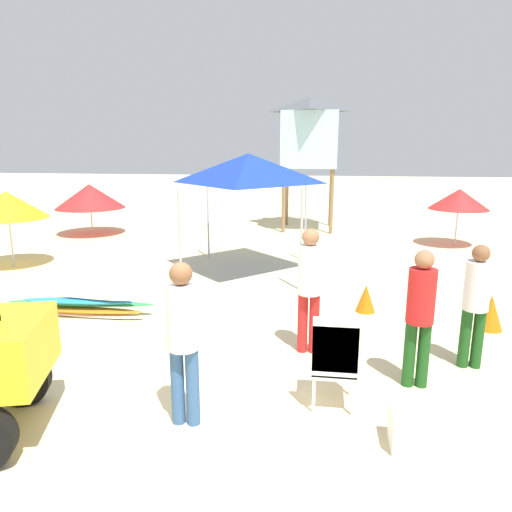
{
  "coord_description": "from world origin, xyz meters",
  "views": [
    {
      "loc": [
        1.45,
        -4.47,
        2.85
      ],
      "look_at": [
        0.45,
        2.82,
        1.09
      ],
      "focal_mm": 32.89,
      "sensor_mm": 36.0,
      "label": 1
    }
  ],
  "objects_px": {
    "beach_umbrella_mid": "(459,199)",
    "stacked_plastic_chairs": "(335,354)",
    "popup_canopy": "(248,169)",
    "surfboard_pile": "(79,304)",
    "lifeguard_near_right": "(183,333)",
    "lifeguard_far_right": "(420,310)",
    "traffic_cone_near": "(491,312)",
    "lifeguard_near_left": "(476,299)",
    "lifeguard_near_center": "(309,282)",
    "beach_umbrella_left": "(7,205)",
    "beach_umbrella_far": "(90,196)",
    "traffic_cone_far": "(366,298)",
    "cooler_box": "(420,431)",
    "lifeguard_tower": "(310,133)"
  },
  "relations": [
    {
      "from": "surfboard_pile",
      "to": "lifeguard_near_right",
      "type": "xyz_separation_m",
      "value": [
        2.69,
        -2.84,
        0.81
      ]
    },
    {
      "from": "lifeguard_near_right",
      "to": "lifeguard_near_left",
      "type": "bearing_deg",
      "value": 27.71
    },
    {
      "from": "popup_canopy",
      "to": "traffic_cone_near",
      "type": "height_order",
      "value": "popup_canopy"
    },
    {
      "from": "lifeguard_far_right",
      "to": "beach_umbrella_far",
      "type": "distance_m",
      "value": 12.23
    },
    {
      "from": "popup_canopy",
      "to": "lifeguard_near_right",
      "type": "bearing_deg",
      "value": -87.6
    },
    {
      "from": "popup_canopy",
      "to": "lifeguard_tower",
      "type": "xyz_separation_m",
      "value": [
        1.16,
        5.82,
        0.88
      ]
    },
    {
      "from": "beach_umbrella_far",
      "to": "lifeguard_near_right",
      "type": "bearing_deg",
      "value": -58.84
    },
    {
      "from": "lifeguard_near_left",
      "to": "lifeguard_near_center",
      "type": "distance_m",
      "value": 2.12
    },
    {
      "from": "beach_umbrella_left",
      "to": "traffic_cone_near",
      "type": "bearing_deg",
      "value": -14.65
    },
    {
      "from": "lifeguard_near_center",
      "to": "beach_umbrella_left",
      "type": "height_order",
      "value": "beach_umbrella_left"
    },
    {
      "from": "cooler_box",
      "to": "popup_canopy",
      "type": "bearing_deg",
      "value": 112.89
    },
    {
      "from": "lifeguard_near_right",
      "to": "cooler_box",
      "type": "distance_m",
      "value": 2.48
    },
    {
      "from": "stacked_plastic_chairs",
      "to": "traffic_cone_near",
      "type": "distance_m",
      "value": 3.67
    },
    {
      "from": "beach_umbrella_mid",
      "to": "traffic_cone_far",
      "type": "bearing_deg",
      "value": -117.18
    },
    {
      "from": "lifeguard_tower",
      "to": "beach_umbrella_left",
      "type": "relative_size",
      "value": 2.4
    },
    {
      "from": "lifeguard_near_right",
      "to": "beach_umbrella_far",
      "type": "distance_m",
      "value": 11.59
    },
    {
      "from": "lifeguard_near_left",
      "to": "lifeguard_tower",
      "type": "relative_size",
      "value": 0.38
    },
    {
      "from": "lifeguard_tower",
      "to": "traffic_cone_near",
      "type": "relative_size",
      "value": 7.78
    },
    {
      "from": "stacked_plastic_chairs",
      "to": "beach_umbrella_far",
      "type": "distance_m",
      "value": 12.08
    },
    {
      "from": "lifeguard_near_left",
      "to": "lifeguard_far_right",
      "type": "xyz_separation_m",
      "value": [
        -0.81,
        -0.61,
        0.03
      ]
    },
    {
      "from": "traffic_cone_far",
      "to": "cooler_box",
      "type": "relative_size",
      "value": 0.87
    },
    {
      "from": "lifeguard_near_right",
      "to": "beach_umbrella_mid",
      "type": "relative_size",
      "value": 1.06
    },
    {
      "from": "lifeguard_near_right",
      "to": "cooler_box",
      "type": "relative_size",
      "value": 3.12
    },
    {
      "from": "beach_umbrella_mid",
      "to": "traffic_cone_near",
      "type": "height_order",
      "value": "beach_umbrella_mid"
    },
    {
      "from": "surfboard_pile",
      "to": "popup_canopy",
      "type": "distance_m",
      "value": 4.55
    },
    {
      "from": "beach_umbrella_far",
      "to": "traffic_cone_far",
      "type": "distance_m",
      "value": 10.3
    },
    {
      "from": "lifeguard_near_center",
      "to": "traffic_cone_far",
      "type": "relative_size",
      "value": 3.63
    },
    {
      "from": "cooler_box",
      "to": "lifeguard_near_center",
      "type": "bearing_deg",
      "value": 119.0
    },
    {
      "from": "beach_umbrella_mid",
      "to": "beach_umbrella_far",
      "type": "distance_m",
      "value": 11.21
    },
    {
      "from": "lifeguard_near_left",
      "to": "lifeguard_near_right",
      "type": "bearing_deg",
      "value": -152.29
    },
    {
      "from": "beach_umbrella_mid",
      "to": "stacked_plastic_chairs",
      "type": "bearing_deg",
      "value": -111.92
    },
    {
      "from": "popup_canopy",
      "to": "lifeguard_tower",
      "type": "distance_m",
      "value": 6.01
    },
    {
      "from": "lifeguard_far_right",
      "to": "traffic_cone_near",
      "type": "relative_size",
      "value": 3.02
    },
    {
      "from": "popup_canopy",
      "to": "beach_umbrella_far",
      "type": "height_order",
      "value": "popup_canopy"
    },
    {
      "from": "lifeguard_near_center",
      "to": "traffic_cone_near",
      "type": "distance_m",
      "value": 3.16
    },
    {
      "from": "lifeguard_tower",
      "to": "lifeguard_near_left",
      "type": "bearing_deg",
      "value": -76.57
    },
    {
      "from": "stacked_plastic_chairs",
      "to": "popup_canopy",
      "type": "height_order",
      "value": "popup_canopy"
    },
    {
      "from": "beach_umbrella_mid",
      "to": "cooler_box",
      "type": "xyz_separation_m",
      "value": [
        -2.87,
        -9.75,
        -1.16
      ]
    },
    {
      "from": "beach_umbrella_far",
      "to": "lifeguard_far_right",
      "type": "bearing_deg",
      "value": -45.89
    },
    {
      "from": "stacked_plastic_chairs",
      "to": "popup_canopy",
      "type": "xyz_separation_m",
      "value": [
        -1.78,
        5.55,
        1.68
      ]
    },
    {
      "from": "beach_umbrella_mid",
      "to": "traffic_cone_near",
      "type": "relative_size",
      "value": 2.96
    },
    {
      "from": "lifeguard_near_left",
      "to": "lifeguard_near_right",
      "type": "relative_size",
      "value": 0.94
    },
    {
      "from": "stacked_plastic_chairs",
      "to": "traffic_cone_far",
      "type": "bearing_deg",
      "value": 78.84
    },
    {
      "from": "surfboard_pile",
      "to": "lifeguard_near_center",
      "type": "relative_size",
      "value": 1.46
    },
    {
      "from": "beach_umbrella_left",
      "to": "traffic_cone_near",
      "type": "height_order",
      "value": "beach_umbrella_left"
    },
    {
      "from": "surfboard_pile",
      "to": "lifeguard_near_right",
      "type": "bearing_deg",
      "value": -46.56
    },
    {
      "from": "lifeguard_near_center",
      "to": "lifeguard_far_right",
      "type": "distance_m",
      "value": 1.53
    },
    {
      "from": "lifeguard_near_right",
      "to": "lifeguard_tower",
      "type": "height_order",
      "value": "lifeguard_tower"
    },
    {
      "from": "surfboard_pile",
      "to": "lifeguard_tower",
      "type": "height_order",
      "value": "lifeguard_tower"
    },
    {
      "from": "lifeguard_near_right",
      "to": "lifeguard_far_right",
      "type": "relative_size",
      "value": 1.03
    }
  ]
}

